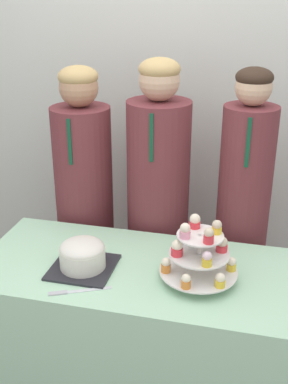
{
  "coord_description": "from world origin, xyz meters",
  "views": [
    {
      "loc": [
        0.44,
        -1.33,
        1.77
      ],
      "look_at": [
        0.03,
        0.34,
        1.03
      ],
      "focal_mm": 45.0,
      "sensor_mm": 36.0,
      "label": 1
    }
  ],
  "objects_px": {
    "student_0": "(85,212)",
    "student_2": "(241,226)",
    "round_cake": "(82,255)",
    "cake_knife": "(69,292)",
    "cupcake_stand": "(199,253)",
    "student_1": "(158,216)"
  },
  "relations": [
    {
      "from": "round_cake",
      "to": "cupcake_stand",
      "type": "xyz_separation_m",
      "value": [
        0.47,
        0.03,
        0.06
      ]
    },
    {
      "from": "cake_knife",
      "to": "student_2",
      "type": "xyz_separation_m",
      "value": [
        0.6,
        0.73,
        -0.01
      ]
    },
    {
      "from": "cake_knife",
      "to": "round_cake",
      "type": "bearing_deg",
      "value": 67.87
    },
    {
      "from": "student_2",
      "to": "cupcake_stand",
      "type": "bearing_deg",
      "value": -104.79
    },
    {
      "from": "cupcake_stand",
      "to": "student_1",
      "type": "distance_m",
      "value": 0.61
    },
    {
      "from": "cake_knife",
      "to": "student_1",
      "type": "bearing_deg",
      "value": 51.02
    },
    {
      "from": "cake_knife",
      "to": "student_2",
      "type": "bearing_deg",
      "value": 25.7
    },
    {
      "from": "cake_knife",
      "to": "student_0",
      "type": "distance_m",
      "value": 0.76
    },
    {
      "from": "round_cake",
      "to": "student_0",
      "type": "height_order",
      "value": "student_0"
    },
    {
      "from": "round_cake",
      "to": "cake_knife",
      "type": "height_order",
      "value": "round_cake"
    },
    {
      "from": "round_cake",
      "to": "student_2",
      "type": "bearing_deg",
      "value": 42.72
    },
    {
      "from": "student_0",
      "to": "student_2",
      "type": "relative_size",
      "value": 0.98
    },
    {
      "from": "student_0",
      "to": "round_cake",
      "type": "bearing_deg",
      "value": -70.41
    },
    {
      "from": "cupcake_stand",
      "to": "student_2",
      "type": "distance_m",
      "value": 0.56
    },
    {
      "from": "student_1",
      "to": "student_2",
      "type": "distance_m",
      "value": 0.42
    },
    {
      "from": "cupcake_stand",
      "to": "student_2",
      "type": "xyz_separation_m",
      "value": [
        0.14,
        0.53,
        -0.13
      ]
    },
    {
      "from": "round_cake",
      "to": "student_1",
      "type": "relative_size",
      "value": 0.17
    },
    {
      "from": "cake_knife",
      "to": "student_1",
      "type": "height_order",
      "value": "student_1"
    },
    {
      "from": "cake_knife",
      "to": "student_2",
      "type": "relative_size",
      "value": 0.15
    },
    {
      "from": "cupcake_stand",
      "to": "student_0",
      "type": "relative_size",
      "value": 0.21
    },
    {
      "from": "cake_knife",
      "to": "cupcake_stand",
      "type": "height_order",
      "value": "cupcake_stand"
    },
    {
      "from": "student_0",
      "to": "student_1",
      "type": "distance_m",
      "value": 0.39
    }
  ]
}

